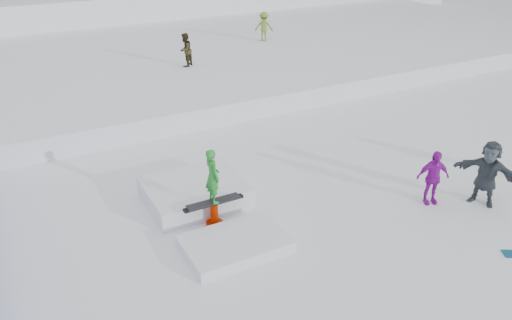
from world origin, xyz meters
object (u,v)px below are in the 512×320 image
walker_olive (185,50)px  spectator_dark (487,173)px  spectator_purple (433,177)px  jib_rail_feature (205,204)px  walker_ygreen (264,27)px

walker_olive → spectator_dark: (3.22, -13.80, -0.64)m
walker_olive → spectator_purple: size_ratio=0.97×
spectator_dark → jib_rail_feature: bearing=-139.3°
walker_olive → spectator_purple: bearing=57.5°
walker_ygreen → spectator_dark: 16.68m
walker_ygreen → walker_olive: bearing=57.1°
spectator_dark → jib_rail_feature: jib_rail_feature is taller
walker_olive → spectator_purple: 13.28m
spectator_purple → walker_olive: bearing=119.6°
walker_ygreen → jib_rail_feature: 16.34m
spectator_purple → spectator_dark: spectator_dark is taller
spectator_purple → jib_rail_feature: bearing=178.1°
spectator_purple → spectator_dark: bearing=-8.1°
walker_ygreen → spectator_purple: (-3.58, -15.81, -0.79)m
walker_ygreen → spectator_dark: (-2.34, -16.50, -0.65)m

